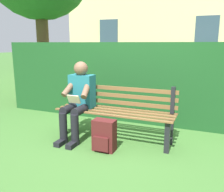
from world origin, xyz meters
name	(u,v)px	position (x,y,z in m)	size (l,w,h in m)	color
ground	(114,140)	(0.00, 0.00, 0.00)	(60.00, 60.00, 0.00)	#3D6B2D
park_bench	(116,110)	(0.00, -0.07, 0.45)	(1.83, 0.47, 0.86)	black
person_seated	(78,98)	(0.56, 0.10, 0.64)	(0.44, 0.73, 1.19)	#1E6672
hedge_backdrop	(163,82)	(-0.49, -1.21, 0.77)	(6.54, 0.70, 1.55)	#19471E
building_facade	(163,1)	(1.13, -9.07, 3.48)	(8.59, 3.20, 6.96)	beige
backpack	(104,136)	(-0.01, 0.41, 0.22)	(0.31, 0.25, 0.44)	#4C1919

